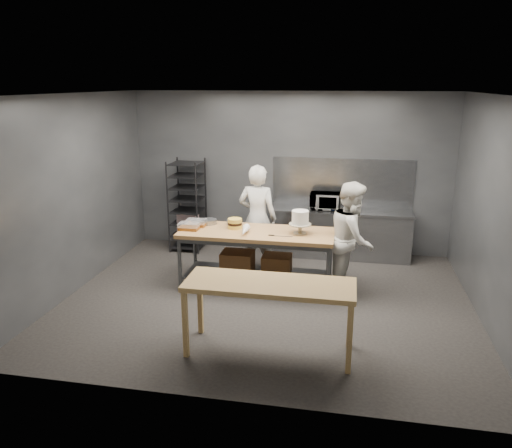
{
  "coord_description": "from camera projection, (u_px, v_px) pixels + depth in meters",
  "views": [
    {
      "loc": [
        1.13,
        -6.8,
        3.17
      ],
      "look_at": [
        -0.25,
        0.44,
        1.05
      ],
      "focal_mm": 35.0,
      "sensor_mm": 36.0,
      "label": 1
    }
  ],
  "objects": [
    {
      "name": "ground",
      "position": [
        267.0,
        300.0,
        7.5
      ],
      "size": [
        6.0,
        6.0,
        0.0
      ],
      "primitive_type": "plane",
      "color": "black",
      "rests_on": "ground"
    },
    {
      "name": "back_wall",
      "position": [
        289.0,
        173.0,
        9.45
      ],
      "size": [
        6.0,
        0.04,
        3.0
      ],
      "primitive_type": "cube",
      "color": "#4C4F54",
      "rests_on": "ground"
    },
    {
      "name": "work_table",
      "position": [
        256.0,
        252.0,
        7.87
      ],
      "size": [
        2.4,
        0.9,
        0.92
      ],
      "color": "olive",
      "rests_on": "ground"
    },
    {
      "name": "near_counter",
      "position": [
        269.0,
        289.0,
        5.85
      ],
      "size": [
        2.0,
        0.7,
        0.9
      ],
      "color": "brown",
      "rests_on": "ground"
    },
    {
      "name": "back_counter",
      "position": [
        339.0,
        233.0,
        9.26
      ],
      "size": [
        2.6,
        0.6,
        0.9
      ],
      "color": "slate",
      "rests_on": "ground"
    },
    {
      "name": "splashback_panel",
      "position": [
        342.0,
        182.0,
        9.29
      ],
      "size": [
        2.6,
        0.02,
        0.9
      ],
      "primitive_type": "cube",
      "color": "slate",
      "rests_on": "back_counter"
    },
    {
      "name": "speed_rack",
      "position": [
        187.0,
        206.0,
        9.59
      ],
      "size": [
        0.6,
        0.65,
        1.75
      ],
      "color": "black",
      "rests_on": "ground"
    },
    {
      "name": "chef_behind",
      "position": [
        257.0,
        218.0,
        8.51
      ],
      "size": [
        0.72,
        0.52,
        1.84
      ],
      "primitive_type": "imported",
      "rotation": [
        0.0,
        0.0,
        3.02
      ],
      "color": "silver",
      "rests_on": "ground"
    },
    {
      "name": "chef_right",
      "position": [
        352.0,
        239.0,
        7.52
      ],
      "size": [
        0.72,
        0.89,
        1.75
      ],
      "primitive_type": "imported",
      "rotation": [
        0.0,
        0.0,
        1.51
      ],
      "color": "silver",
      "rests_on": "ground"
    },
    {
      "name": "microwave",
      "position": [
        325.0,
        201.0,
        9.14
      ],
      "size": [
        0.54,
        0.37,
        0.3
      ],
      "primitive_type": "imported",
      "color": "black",
      "rests_on": "back_counter"
    },
    {
      "name": "frosted_cake_stand",
      "position": [
        300.0,
        219.0,
        7.57
      ],
      "size": [
        0.34,
        0.34,
        0.36
      ],
      "color": "#A99F87",
      "rests_on": "work_table"
    },
    {
      "name": "layer_cake",
      "position": [
        235.0,
        223.0,
        7.89
      ],
      "size": [
        0.22,
        0.22,
        0.16
      ],
      "color": "#F7D04E",
      "rests_on": "work_table"
    },
    {
      "name": "cake_pans",
      "position": [
        213.0,
        222.0,
        8.12
      ],
      "size": [
        0.81,
        0.37,
        0.07
      ],
      "color": "gray",
      "rests_on": "work_table"
    },
    {
      "name": "piping_bag",
      "position": [
        245.0,
        231.0,
        7.57
      ],
      "size": [
        0.14,
        0.39,
        0.12
      ],
      "primitive_type": "cone",
      "rotation": [
        1.57,
        0.0,
        0.05
      ],
      "color": "silver",
      "rests_on": "work_table"
    },
    {
      "name": "offset_spatula",
      "position": [
        277.0,
        236.0,
        7.51
      ],
      "size": [
        0.36,
        0.02,
        0.02
      ],
      "color": "slate",
      "rests_on": "work_table"
    },
    {
      "name": "pastry_clamshells",
      "position": [
        193.0,
        224.0,
        7.92
      ],
      "size": [
        0.36,
        0.43,
        0.11
      ],
      "color": "#8F5D1C",
      "rests_on": "work_table"
    }
  ]
}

